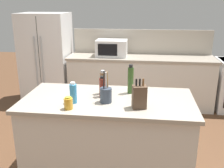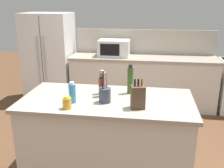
# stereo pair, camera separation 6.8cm
# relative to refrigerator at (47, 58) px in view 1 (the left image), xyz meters

# --- Properties ---
(back_counter_run) EXTENTS (2.67, 0.66, 0.94)m
(back_counter_run) POSITION_rel_refrigerator_xyz_m (1.82, -0.05, -0.38)
(back_counter_run) COLOR beige
(back_counter_run) RESTS_ON ground_plane
(wall_backsplash) EXTENTS (2.63, 0.03, 0.46)m
(wall_backsplash) POSITION_rel_refrigerator_xyz_m (1.82, 0.27, 0.32)
(wall_backsplash) COLOR #B2A899
(wall_backsplash) RESTS_ON back_counter_run
(kitchen_island) EXTENTS (1.79, 0.89, 0.94)m
(kitchen_island) POSITION_rel_refrigerator_xyz_m (1.52, -2.25, -0.38)
(kitchen_island) COLOR beige
(kitchen_island) RESTS_ON ground_plane
(refrigerator) EXTENTS (0.88, 0.75, 1.71)m
(refrigerator) POSITION_rel_refrigerator_xyz_m (0.00, 0.00, 0.00)
(refrigerator) COLOR white
(refrigerator) RESTS_ON ground_plane
(microwave) EXTENTS (0.56, 0.39, 0.30)m
(microwave) POSITION_rel_refrigerator_xyz_m (1.28, -0.05, 0.24)
(microwave) COLOR white
(microwave) RESTS_ON back_counter_run
(knife_block) EXTENTS (0.15, 0.13, 0.29)m
(knife_block) POSITION_rel_refrigerator_xyz_m (1.85, -2.46, 0.20)
(knife_block) COLOR #4C3828
(knife_block) RESTS_ON kitchen_island
(utensil_crock) EXTENTS (0.12, 0.12, 0.32)m
(utensil_crock) POSITION_rel_refrigerator_xyz_m (1.51, -2.35, 0.17)
(utensil_crock) COLOR #333D4C
(utensil_crock) RESTS_ON kitchen_island
(honey_jar) EXTENTS (0.08, 0.08, 0.12)m
(honey_jar) POSITION_rel_refrigerator_xyz_m (1.18, -2.56, 0.14)
(honey_jar) COLOR gold
(honey_jar) RESTS_ON kitchen_island
(olive_oil_bottle) EXTENTS (0.06, 0.06, 0.32)m
(olive_oil_bottle) POSITION_rel_refrigerator_xyz_m (1.74, -2.04, 0.24)
(olive_oil_bottle) COLOR #2D4C1E
(olive_oil_bottle) RESTS_ON kitchen_island
(vinegar_bottle) EXTENTS (0.06, 0.06, 0.23)m
(vinegar_bottle) POSITION_rel_refrigerator_xyz_m (1.45, -2.19, 0.19)
(vinegar_bottle) COLOR maroon
(vinegar_bottle) RESTS_ON kitchen_island
(pepper_grinder) EXTENTS (0.06, 0.06, 0.27)m
(pepper_grinder) POSITION_rel_refrigerator_xyz_m (1.44, -2.10, 0.21)
(pepper_grinder) COLOR brown
(pepper_grinder) RESTS_ON kitchen_island
(dish_soap_bottle) EXTENTS (0.07, 0.07, 0.22)m
(dish_soap_bottle) POSITION_rel_refrigerator_xyz_m (1.19, -2.41, 0.19)
(dish_soap_bottle) COLOR #3384BC
(dish_soap_bottle) RESTS_ON kitchen_island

